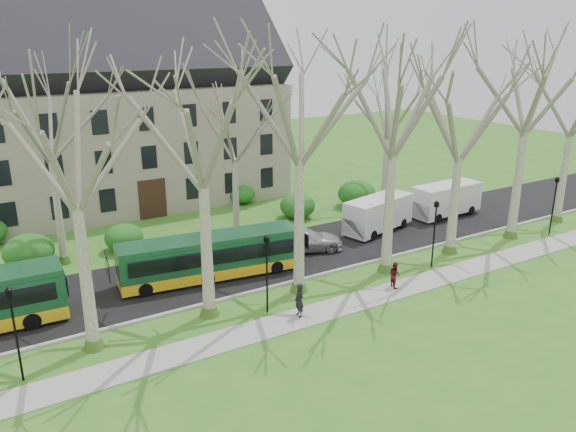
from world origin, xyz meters
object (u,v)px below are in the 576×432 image
object	(u,v)px
bus_follow	(211,256)
pedestrian_b	(395,275)
sedan	(304,240)
pedestrian_a	(299,300)
van_b	(446,200)
van_a	(378,215)

from	to	relation	value
bus_follow	pedestrian_b	xyz separation A→B (m)	(8.61, -6.77, -0.61)
sedan	pedestrian_a	size ratio (longest dim) A/B	2.90
bus_follow	pedestrian_a	world-z (taller)	bus_follow
bus_follow	van_b	size ratio (longest dim) A/B	1.83
van_a	pedestrian_b	world-z (taller)	van_a
pedestrian_a	pedestrian_b	xyz separation A→B (m)	(6.68, 0.18, -0.15)
sedan	van_a	bearing A→B (deg)	-66.87
sedan	pedestrian_b	distance (m)	7.78
pedestrian_a	sedan	bearing A→B (deg)	149.05
bus_follow	pedestrian_a	distance (m)	7.22
sedan	van_b	bearing A→B (deg)	-68.81
van_b	pedestrian_b	bearing A→B (deg)	-148.61
bus_follow	pedestrian_b	bearing A→B (deg)	-30.86
bus_follow	sedan	distance (m)	7.31
bus_follow	van_b	bearing A→B (deg)	11.37
van_b	pedestrian_b	distance (m)	15.16
pedestrian_a	pedestrian_b	size ratio (longest dim) A/B	1.19
bus_follow	sedan	bearing A→B (deg)	14.32
pedestrian_b	sedan	bearing A→B (deg)	21.63
bus_follow	pedestrian_b	world-z (taller)	bus_follow
van_a	pedestrian_a	size ratio (longest dim) A/B	3.23
sedan	pedestrian_b	size ratio (longest dim) A/B	3.46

